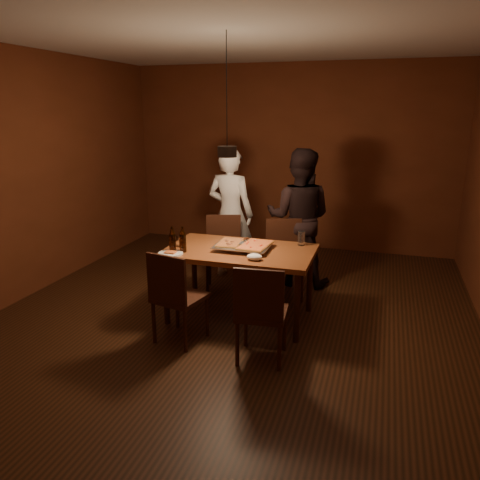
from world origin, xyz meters
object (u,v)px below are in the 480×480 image
(diner_white, at_px, (230,214))
(dining_table, at_px, (240,256))
(chair_far_right, at_px, (284,251))
(diner_dark, at_px, (299,218))
(plate_slice, at_px, (171,253))
(chair_near_left, at_px, (174,290))
(pizza_tray, at_px, (243,247))
(pendant_lamp, at_px, (227,150))
(chair_far_left, at_px, (223,246))
(beer_bottle_a, at_px, (172,239))
(beer_bottle_b, at_px, (183,239))
(chair_near_right, at_px, (260,305))

(diner_white, bearing_deg, dining_table, 119.48)
(chair_far_right, xyz_separation_m, diner_dark, (0.08, 0.42, 0.31))
(plate_slice, bearing_deg, chair_near_left, -61.23)
(pizza_tray, distance_m, pendant_lamp, 1.01)
(plate_slice, height_order, diner_white, diner_white)
(chair_far_left, relative_size, beer_bottle_a, 2.03)
(chair_far_right, height_order, beer_bottle_b, beer_bottle_b)
(beer_bottle_b, xyz_separation_m, pendant_lamp, (0.45, 0.08, 0.88))
(chair_near_left, relative_size, diner_white, 0.30)
(chair_near_left, distance_m, beer_bottle_a, 0.61)
(plate_slice, relative_size, pendant_lamp, 0.22)
(chair_near_left, xyz_separation_m, pendant_lamp, (0.34, 0.55, 1.22))
(diner_white, bearing_deg, chair_far_right, 159.35)
(beer_bottle_b, relative_size, plate_slice, 1.06)
(chair_far_right, relative_size, pizza_tray, 0.96)
(chair_near_left, bearing_deg, beer_bottle_b, 115.77)
(chair_near_left, xyz_separation_m, diner_white, (-0.09, 1.91, 0.30))
(diner_dark, bearing_deg, diner_white, 0.67)
(pizza_tray, bearing_deg, plate_slice, -148.41)
(plate_slice, height_order, diner_dark, diner_dark)
(chair_near_right, distance_m, plate_slice, 1.17)
(chair_far_right, xyz_separation_m, beer_bottle_b, (-0.82, -1.03, 0.34))
(beer_bottle_a, bearing_deg, chair_near_left, -64.51)
(beer_bottle_a, distance_m, diner_white, 1.46)
(pizza_tray, distance_m, beer_bottle_a, 0.72)
(dining_table, distance_m, plate_slice, 0.71)
(beer_bottle_a, xyz_separation_m, pendant_lamp, (0.55, 0.09, 0.88))
(pizza_tray, distance_m, diner_white, 1.28)
(chair_near_left, height_order, pizza_tray, chair_near_left)
(beer_bottle_a, height_order, diner_dark, diner_dark)
(chair_far_left, height_order, beer_bottle_b, beer_bottle_b)
(chair_near_left, bearing_deg, dining_table, 73.01)
(diner_dark, height_order, pendant_lamp, pendant_lamp)
(plate_slice, bearing_deg, chair_near_right, -24.27)
(chair_far_right, height_order, diner_dark, diner_dark)
(diner_white, bearing_deg, beer_bottle_a, 91.81)
(diner_white, bearing_deg, pendant_lamp, 114.11)
(beer_bottle_b, relative_size, diner_white, 0.16)
(chair_near_left, relative_size, plate_slice, 2.04)
(dining_table, bearing_deg, pendant_lamp, -111.62)
(pizza_tray, bearing_deg, beer_bottle_a, -155.29)
(chair_near_right, relative_size, diner_white, 0.29)
(chair_far_left, distance_m, beer_bottle_b, 1.07)
(chair_far_right, relative_size, beer_bottle_a, 2.06)
(dining_table, xyz_separation_m, pizza_tray, (0.03, 0.02, 0.10))
(diner_dark, bearing_deg, chair_near_right, 91.73)
(chair_near_right, height_order, plate_slice, chair_near_right)
(chair_near_left, bearing_deg, chair_near_right, 5.05)
(dining_table, xyz_separation_m, chair_far_left, (-0.45, 0.76, -0.14))
(beer_bottle_b, bearing_deg, pendant_lamp, 9.51)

